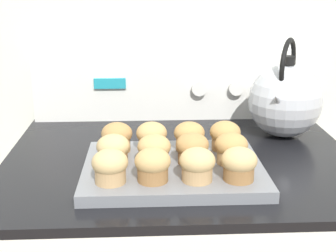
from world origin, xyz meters
TOP-DOWN VIEW (x-y plane):
  - wall_back at (0.00, 0.66)m, footprint 8.00×0.05m
  - control_panel at (0.00, 0.61)m, footprint 0.75×0.07m
  - muffin_pan at (-0.02, 0.22)m, footprint 0.35×0.27m
  - muffin_r0_c0 at (-0.14, 0.14)m, footprint 0.07×0.07m
  - muffin_r0_c1 at (-0.06, 0.14)m, footprint 0.07×0.07m
  - muffin_r0_c2 at (0.02, 0.14)m, footprint 0.07×0.07m
  - muffin_r0_c3 at (0.09, 0.14)m, footprint 0.07×0.07m
  - muffin_r1_c0 at (-0.14, 0.22)m, footprint 0.07×0.07m
  - muffin_r1_c1 at (-0.06, 0.22)m, footprint 0.07×0.07m
  - muffin_r1_c2 at (0.02, 0.22)m, footprint 0.07×0.07m
  - muffin_r1_c3 at (0.09, 0.22)m, footprint 0.07×0.07m
  - muffin_r2_c0 at (-0.14, 0.30)m, footprint 0.07×0.07m
  - muffin_r2_c1 at (-0.06, 0.30)m, footprint 0.07×0.07m
  - muffin_r2_c2 at (0.02, 0.30)m, footprint 0.07×0.07m
  - muffin_r2_c3 at (0.09, 0.30)m, footprint 0.07×0.07m
  - tea_kettle at (0.26, 0.44)m, footprint 0.18×0.20m

SIDE VIEW (x-z plane):
  - muffin_pan at x=-0.02m, z-range 0.92..0.94m
  - muffin_r0_c0 at x=-0.14m, z-range 0.94..1.00m
  - muffin_r0_c1 at x=-0.06m, z-range 0.94..1.00m
  - muffin_r0_c2 at x=0.02m, z-range 0.94..1.00m
  - muffin_r0_c3 at x=0.09m, z-range 0.94..1.00m
  - muffin_r1_c0 at x=-0.14m, z-range 0.94..1.00m
  - muffin_r1_c1 at x=-0.06m, z-range 0.94..1.00m
  - muffin_r1_c2 at x=0.02m, z-range 0.94..1.00m
  - muffin_r1_c3 at x=0.09m, z-range 0.94..1.00m
  - muffin_r2_c0 at x=-0.14m, z-range 0.94..1.00m
  - muffin_r2_c1 at x=-0.06m, z-range 0.94..1.00m
  - muffin_r2_c2 at x=0.02m, z-range 0.94..1.00m
  - muffin_r2_c3 at x=0.09m, z-range 0.94..1.00m
  - control_panel at x=0.00m, z-range 0.92..1.10m
  - tea_kettle at x=0.26m, z-range 0.89..1.13m
  - wall_back at x=0.00m, z-range 0.00..2.40m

